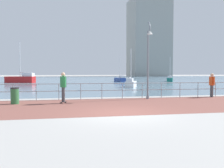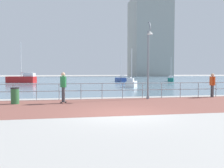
{
  "view_description": "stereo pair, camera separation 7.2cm",
  "coord_description": "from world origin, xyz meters",
  "px_view_note": "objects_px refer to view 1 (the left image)",
  "views": [
    {
      "loc": [
        -2.28,
        -9.85,
        1.77
      ],
      "look_at": [
        0.25,
        3.47,
        1.1
      ],
      "focal_mm": 38.14,
      "sensor_mm": 36.0,
      "label": 1
    },
    {
      "loc": [
        -2.21,
        -9.86,
        1.77
      ],
      "look_at": [
        0.25,
        3.47,
        1.1
      ],
      "focal_mm": 38.14,
      "sensor_mm": 36.0,
      "label": 2
    }
  ],
  "objects_px": {
    "trash_bin": "(15,96)",
    "sailboat_navy": "(170,79)",
    "bystander": "(212,83)",
    "skateboarder": "(63,85)",
    "sailboat_ivory": "(131,84)",
    "sailboat_red": "(21,79)",
    "sailboat_white": "(120,79)",
    "lamppost": "(148,56)"
  },
  "relations": [
    {
      "from": "sailboat_navy",
      "to": "sailboat_white",
      "type": "bearing_deg",
      "value": 175.56
    },
    {
      "from": "bystander",
      "to": "sailboat_white",
      "type": "relative_size",
      "value": 0.35
    },
    {
      "from": "sailboat_white",
      "to": "sailboat_ivory",
      "type": "bearing_deg",
      "value": -98.3
    },
    {
      "from": "bystander",
      "to": "sailboat_navy",
      "type": "bearing_deg",
      "value": 71.24
    },
    {
      "from": "sailboat_red",
      "to": "lamppost",
      "type": "bearing_deg",
      "value": -65.17
    },
    {
      "from": "sailboat_white",
      "to": "sailboat_red",
      "type": "relative_size",
      "value": 0.7
    },
    {
      "from": "lamppost",
      "to": "bystander",
      "type": "xyz_separation_m",
      "value": [
        4.9,
        0.42,
        -1.81
      ]
    },
    {
      "from": "sailboat_ivory",
      "to": "sailboat_red",
      "type": "height_order",
      "value": "sailboat_red"
    },
    {
      "from": "bystander",
      "to": "sailboat_navy",
      "type": "distance_m",
      "value": 29.22
    },
    {
      "from": "bystander",
      "to": "sailboat_red",
      "type": "bearing_deg",
      "value": 122.92
    },
    {
      "from": "lamppost",
      "to": "sailboat_red",
      "type": "bearing_deg",
      "value": 114.83
    },
    {
      "from": "lamppost",
      "to": "trash_bin",
      "type": "xyz_separation_m",
      "value": [
        -8.12,
        -0.89,
        -2.34
      ]
    },
    {
      "from": "sailboat_white",
      "to": "skateboarder",
      "type": "bearing_deg",
      "value": -108.59
    },
    {
      "from": "skateboarder",
      "to": "sailboat_white",
      "type": "xyz_separation_m",
      "value": [
        10.06,
        29.92,
        -0.6
      ]
    },
    {
      "from": "bystander",
      "to": "sailboat_navy",
      "type": "relative_size",
      "value": 0.36
    },
    {
      "from": "sailboat_navy",
      "to": "sailboat_red",
      "type": "bearing_deg",
      "value": -179.79
    },
    {
      "from": "sailboat_ivory",
      "to": "sailboat_white",
      "type": "distance_m",
      "value": 16.56
    },
    {
      "from": "sailboat_ivory",
      "to": "sailboat_navy",
      "type": "xyz_separation_m",
      "value": [
        12.09,
        15.64,
        0.01
      ]
    },
    {
      "from": "sailboat_red",
      "to": "sailboat_navy",
      "type": "height_order",
      "value": "sailboat_red"
    },
    {
      "from": "skateboarder",
      "to": "bystander",
      "type": "distance_m",
      "value": 10.47
    },
    {
      "from": "sailboat_red",
      "to": "trash_bin",
      "type": "bearing_deg",
      "value": -80.5
    },
    {
      "from": "trash_bin",
      "to": "sailboat_red",
      "type": "relative_size",
      "value": 0.13
    },
    {
      "from": "lamppost",
      "to": "skateboarder",
      "type": "bearing_deg",
      "value": -168.74
    },
    {
      "from": "bystander",
      "to": "trash_bin",
      "type": "xyz_separation_m",
      "value": [
        -13.02,
        -1.31,
        -0.53
      ]
    },
    {
      "from": "sailboat_white",
      "to": "sailboat_red",
      "type": "distance_m",
      "value": 17.57
    },
    {
      "from": "skateboarder",
      "to": "trash_bin",
      "type": "xyz_separation_m",
      "value": [
        -2.66,
        0.2,
        -0.6
      ]
    },
    {
      "from": "sailboat_ivory",
      "to": "sailboat_red",
      "type": "relative_size",
      "value": 0.66
    },
    {
      "from": "lamppost",
      "to": "sailboat_navy",
      "type": "height_order",
      "value": "lamppost"
    },
    {
      "from": "skateboarder",
      "to": "bystander",
      "type": "relative_size",
      "value": 1.04
    },
    {
      "from": "lamppost",
      "to": "sailboat_ivory",
      "type": "relative_size",
      "value": 1.11
    },
    {
      "from": "bystander",
      "to": "sailboat_ivory",
      "type": "xyz_separation_m",
      "value": [
        -2.69,
        12.03,
        -0.56
      ]
    },
    {
      "from": "lamppost",
      "to": "skateboarder",
      "type": "relative_size",
      "value": 2.87
    },
    {
      "from": "lamppost",
      "to": "sailboat_ivory",
      "type": "xyz_separation_m",
      "value": [
        2.21,
        12.45,
        -2.37
      ]
    },
    {
      "from": "skateboarder",
      "to": "sailboat_ivory",
      "type": "relative_size",
      "value": 0.39
    },
    {
      "from": "trash_bin",
      "to": "sailboat_red",
      "type": "xyz_separation_m",
      "value": [
        -4.83,
        28.88,
        0.19
      ]
    },
    {
      "from": "sailboat_white",
      "to": "sailboat_navy",
      "type": "relative_size",
      "value": 1.03
    },
    {
      "from": "lamppost",
      "to": "bystander",
      "type": "height_order",
      "value": "lamppost"
    },
    {
      "from": "sailboat_ivory",
      "to": "sailboat_white",
      "type": "xyz_separation_m",
      "value": [
        2.39,
        16.39,
        0.03
      ]
    },
    {
      "from": "trash_bin",
      "to": "sailboat_navy",
      "type": "bearing_deg",
      "value": 52.28
    },
    {
      "from": "skateboarder",
      "to": "sailboat_ivory",
      "type": "height_order",
      "value": "sailboat_ivory"
    },
    {
      "from": "sailboat_ivory",
      "to": "sailboat_red",
      "type": "distance_m",
      "value": 21.71
    },
    {
      "from": "sailboat_red",
      "to": "sailboat_navy",
      "type": "relative_size",
      "value": 1.46
    }
  ]
}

